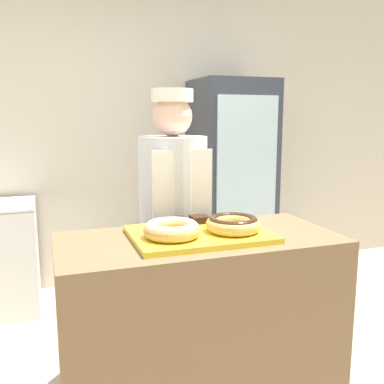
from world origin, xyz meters
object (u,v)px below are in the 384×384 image
Objects in this scene: donut_chocolate_glaze at (233,223)px; serving_tray at (200,234)px; baker_person at (174,231)px; brownie_back_left at (177,221)px; beverage_fridge at (231,183)px; donut_light_glaze at (172,229)px; brownie_back_right at (199,219)px.

serving_tray is at bearing 162.06° from donut_chocolate_glaze.
baker_person is (0.05, 0.55, -0.13)m from serving_tray.
donut_chocolate_glaze is at bearing -45.48° from brownie_back_left.
beverage_fridge is at bearing 61.90° from serving_tray.
beverage_fridge is at bearing 53.61° from baker_person.
brownie_back_left is 0.04× the size of beverage_fridge.
donut_light_glaze is at bearing -113.05° from brownie_back_left.
brownie_back_right reaches higher than serving_tray.
donut_light_glaze is 2.10m from beverage_fridge.
serving_tray is 0.56m from baker_person.
brownie_back_left is (0.08, 0.19, -0.02)m from donut_light_glaze.
donut_chocolate_glaze is 0.62m from baker_person.
brownie_back_left is 0.44m from baker_person.
baker_person reaches higher than brownie_back_left.
serving_tray is at bearing -109.86° from brownie_back_right.
brownie_back_left is at bearing 66.95° from donut_light_glaze.
baker_person is at bearing 75.87° from brownie_back_left.
donut_light_glaze is at bearing -162.06° from serving_tray.
brownie_back_right is (0.19, 0.19, -0.02)m from donut_light_glaze.
donut_chocolate_glaze is 0.21m from brownie_back_right.
donut_light_glaze reaches higher than brownie_back_right.
donut_chocolate_glaze reaches higher than brownie_back_right.
brownie_back_left is 0.05× the size of baker_person.
donut_chocolate_glaze reaches higher than brownie_back_left.
beverage_fridge is (1.08, 1.80, -0.13)m from donut_light_glaze.
donut_light_glaze is 0.27m from donut_chocolate_glaze.
brownie_back_left is at bearing 180.00° from brownie_back_right.
donut_light_glaze is 2.95× the size of brownie_back_right.
beverage_fridge reaches higher than baker_person.
brownie_back_right is 0.05× the size of baker_person.
donut_light_glaze is at bearing 180.00° from donut_chocolate_glaze.
donut_chocolate_glaze is 0.15× the size of baker_person.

